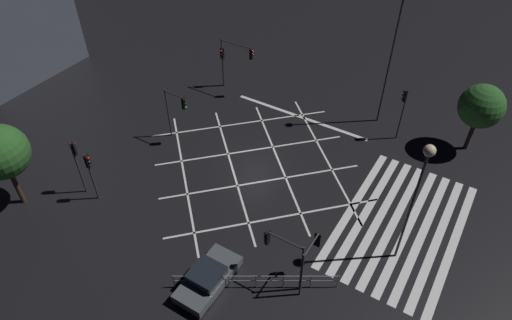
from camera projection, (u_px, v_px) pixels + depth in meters
ground_plane at (256, 165)px, 32.57m from camera, size 200.00×200.00×0.00m
road_markings at (356, 202)px, 29.87m from camera, size 17.30×22.66×0.01m
traffic_light_sw_main at (312, 252)px, 23.70m from camera, size 1.95×0.36×3.52m
traffic_light_ne_cross at (238, 56)px, 37.64m from camera, size 0.36×3.20×4.54m
traffic_light_se_cross at (403, 104)px, 32.94m from camera, size 0.36×0.39×4.29m
traffic_light_ne_main at (222, 59)px, 38.76m from camera, size 0.39×0.36×3.66m
traffic_light_nw_cross at (90, 168)px, 28.32m from camera, size 0.36×0.39×3.81m
traffic_light_sw_cross at (281, 249)px, 23.70m from camera, size 0.36×2.36×3.66m
traffic_light_median_north at (177, 106)px, 32.81m from camera, size 0.36×1.95×4.16m
traffic_light_nw_main at (76, 157)px, 28.71m from camera, size 0.39×0.36×4.17m
street_lamp_east at (421, 177)px, 22.48m from camera, size 0.60×0.60×8.36m
street_lamp_west at (395, 36)px, 31.81m from camera, size 0.54×0.54×10.40m
street_tree_near at (481, 107)px, 31.54m from camera, size 3.12×3.12×5.33m
street_tree_far at (0, 152)px, 27.12m from camera, size 3.40×3.40×5.96m
waiting_car at (208, 278)px, 24.84m from camera, size 4.13×1.90×1.28m
pedestrian_railing at (256, 280)px, 24.65m from camera, size 4.72×7.65×1.05m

